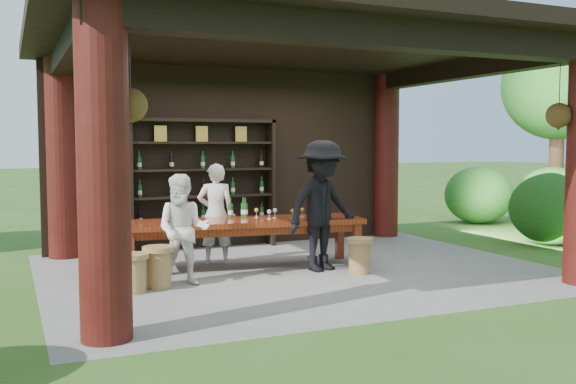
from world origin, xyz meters
name	(u,v)px	position (x,y,z in m)	size (l,w,h in m)	color
ground	(299,270)	(0.00, 0.00, 0.00)	(90.00, 90.00, 0.00)	#2D5119
pavilion	(287,129)	(-0.01, 0.43, 2.13)	(7.50, 6.00, 3.60)	slate
wine_shelf	(203,184)	(-0.77, 2.45, 1.17)	(2.66, 0.40, 2.34)	black
tasting_table	(244,227)	(-0.72, 0.45, 0.64)	(3.74, 1.40, 0.75)	#60240D
stool_near_left	(158,266)	(-2.20, -0.36, 0.29)	(0.42, 0.42, 0.55)	olive
stool_near_right	(360,255)	(0.70, -0.62, 0.28)	(0.40, 0.40, 0.52)	olive
stool_far_left	(134,272)	(-2.55, -0.52, 0.27)	(0.38, 0.38, 0.51)	olive
host	(216,214)	(-0.98, 1.03, 0.79)	(0.58, 0.38, 1.59)	beige
guest_woman	(183,230)	(-1.85, -0.32, 0.75)	(0.73, 0.57, 1.50)	white
guest_man	(322,206)	(0.30, -0.18, 0.97)	(1.26, 0.72, 1.95)	black
table_bottles	(240,207)	(-0.67, 0.76, 0.90)	(0.32, 0.10, 0.31)	#194C1E
table_glasses	(284,213)	(-0.07, 0.39, 0.82)	(0.84, 0.40, 0.15)	silver
napkin_basket	(182,217)	(-1.66, 0.49, 0.82)	(0.26, 0.18, 0.14)	#BF6672
shrubs	(340,226)	(0.95, 0.43, 0.56)	(17.73, 8.07, 1.36)	#194C14
trees	(414,64)	(2.97, 1.36, 3.37)	(21.06, 9.88, 4.80)	#3F2819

